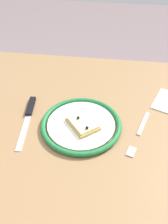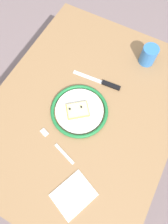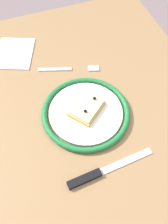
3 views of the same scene
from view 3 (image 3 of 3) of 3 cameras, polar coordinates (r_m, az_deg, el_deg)
ground_plane at (r=1.42m, az=0.04°, el=-17.21°), size 6.00×6.00×0.00m
dining_table at (r=0.83m, az=0.06°, el=-5.29°), size 1.06×0.81×0.72m
plate at (r=0.76m, az=0.38°, el=-0.11°), size 0.26×0.26×0.02m
pizza_slice_near at (r=0.75m, az=0.60°, el=0.87°), size 0.12×0.12×0.03m
knife at (r=0.68m, az=2.69°, el=-13.33°), size 0.04×0.24×0.01m
fork at (r=0.87m, az=-3.20°, el=9.36°), size 0.08×0.20×0.00m
napkin at (r=0.95m, az=-14.90°, el=12.30°), size 0.18×0.17×0.00m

